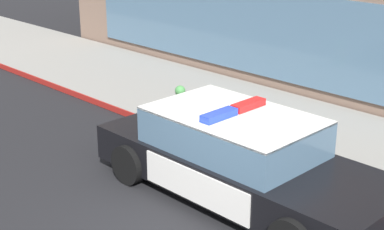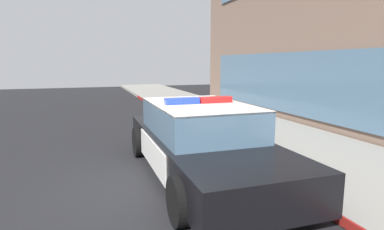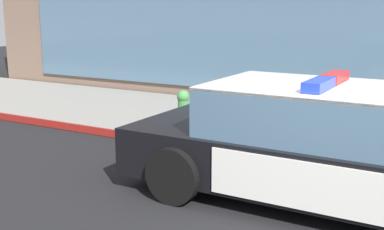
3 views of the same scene
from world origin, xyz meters
TOP-DOWN VIEW (x-y plane):
  - sidewalk at (0.00, 4.06)m, footprint 48.00×3.57m
  - curb_red_paint at (0.00, 2.26)m, footprint 28.80×0.04m
  - police_cruiser at (-0.41, 1.19)m, footprint 5.08×2.13m
  - fire_hydrant at (-3.37, 2.75)m, footprint 0.34×0.39m

SIDE VIEW (x-z plane):
  - sidewalk at x=0.00m, z-range 0.00..0.15m
  - curb_red_paint at x=0.00m, z-range 0.01..0.14m
  - fire_hydrant at x=-3.37m, z-range 0.14..0.86m
  - police_cruiser at x=-0.41m, z-range -0.07..1.43m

